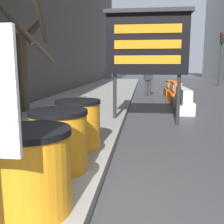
{
  "coord_description": "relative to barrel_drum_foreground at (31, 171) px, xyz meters",
  "views": [
    {
      "loc": [
        0.53,
        -2.02,
        1.6
      ],
      "look_at": [
        -0.26,
        4.64,
        0.42
      ],
      "focal_mm": 42.0,
      "sensor_mm": 36.0,
      "label": 1
    }
  ],
  "objects": [
    {
      "name": "barrel_drum_back",
      "position": [
        -0.06,
        2.15,
        0.0
      ],
      "size": [
        0.81,
        0.81,
        0.86
      ],
      "color": "orange",
      "rests_on": "sidewalk_left"
    },
    {
      "name": "traffic_light_near_curb",
      "position": [
        1.33,
        17.16,
        2.44
      ],
      "size": [
        0.28,
        0.45,
        4.18
      ],
      "color": "#2D2D30",
      "rests_on": "ground_plane"
    },
    {
      "name": "jersey_barrier_white",
      "position": [
        2.5,
        7.14,
        -0.22
      ],
      "size": [
        0.52,
        1.99,
        0.82
      ],
      "color": "silver",
      "rests_on": "ground_plane"
    },
    {
      "name": "message_board",
      "position": [
        1.17,
        4.88,
        1.61
      ],
      "size": [
        2.29,
        0.36,
        3.05
      ],
      "color": "#28282B",
      "rests_on": "ground_plane"
    },
    {
      "name": "traffic_cone_near",
      "position": [
        2.67,
        8.47,
        -0.24
      ],
      "size": [
        0.39,
        0.39,
        0.7
      ],
      "color": "black",
      "rests_on": "ground_plane"
    },
    {
      "name": "jersey_barrier_orange_far",
      "position": [
        2.5,
        11.84,
        -0.21
      ],
      "size": [
        0.54,
        1.77,
        0.84
      ],
      "color": "orange",
      "rests_on": "ground_plane"
    },
    {
      "name": "traffic_cone_mid",
      "position": [
        3.06,
        13.98,
        -0.21
      ],
      "size": [
        0.42,
        0.42,
        0.75
      ],
      "color": "black",
      "rests_on": "ground_plane"
    },
    {
      "name": "traffic_cone_far",
      "position": [
        2.48,
        10.14,
        -0.22
      ],
      "size": [
        0.41,
        0.41,
        0.74
      ],
      "color": "black",
      "rests_on": "ground_plane"
    },
    {
      "name": "pedestrian_worker",
      "position": [
        1.35,
        11.97,
        0.47
      ],
      "size": [
        0.5,
        0.34,
        1.78
      ],
      "rotation": [
        0.0,
        0.0,
        3.27
      ],
      "color": "#333338",
      "rests_on": "ground_plane"
    },
    {
      "name": "bare_tree",
      "position": [
        -2.66,
        5.73,
        1.31
      ],
      "size": [
        1.85,
        1.96,
        3.6
      ],
      "color": "#4C3D2D",
      "rests_on": "sidewalk_left"
    },
    {
      "name": "jersey_barrier_orange_near",
      "position": [
        2.5,
        9.58,
        -0.18
      ],
      "size": [
        0.52,
        2.0,
        0.91
      ],
      "color": "orange",
      "rests_on": "ground_plane"
    },
    {
      "name": "barrel_drum_middle",
      "position": [
        -0.07,
        1.08,
        0.0
      ],
      "size": [
        0.81,
        0.81,
        0.86
      ],
      "color": "orange",
      "rests_on": "sidewalk_left"
    },
    {
      "name": "traffic_light_far_side",
      "position": [
        7.23,
        20.0,
        2.46
      ],
      "size": [
        0.28,
        0.45,
        4.21
      ],
      "color": "#2D2D30",
      "rests_on": "ground_plane"
    },
    {
      "name": "barrel_drum_foreground",
      "position": [
        0.0,
        0.0,
        0.0
      ],
      "size": [
        0.81,
        0.81,
        0.86
      ],
      "color": "orange",
      "rests_on": "sidewalk_left"
    }
  ]
}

